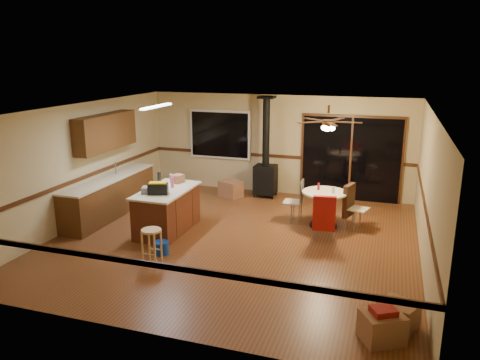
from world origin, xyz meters
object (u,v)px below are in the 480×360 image
at_px(wood_stove, 266,169).
at_px(chair_left, 298,196).
at_px(kitchen_island, 167,210).
at_px(chair_right, 350,201).
at_px(blue_bucket, 161,248).
at_px(box_corner_a, 382,327).
at_px(toolbox_grey, 152,190).
at_px(dining_table, 324,203).
at_px(box_corner_b, 398,315).
at_px(bar_stool, 152,246).
at_px(chair_near, 324,213).
at_px(box_under_window, 231,189).
at_px(toolbox_black, 158,189).

bearing_deg(wood_stove, chair_left, -54.84).
relative_size(kitchen_island, chair_right, 2.40).
bearing_deg(blue_bucket, box_corner_a, -21.73).
bearing_deg(toolbox_grey, dining_table, 26.25).
bearing_deg(box_corner_b, wood_stove, 121.50).
height_order(toolbox_grey, bar_stool, toolbox_grey).
bearing_deg(chair_right, blue_bucket, -141.84).
height_order(blue_bucket, dining_table, dining_table).
distance_m(bar_stool, blue_bucket, 0.46).
distance_m(chair_near, chair_right, 1.06).
bearing_deg(box_under_window, toolbox_grey, -101.59).
xyz_separation_m(blue_bucket, box_under_window, (0.05, 3.81, 0.10)).
relative_size(chair_left, box_under_window, 0.96).
bearing_deg(bar_stool, kitchen_island, 106.89).
bearing_deg(box_corner_b, chair_near, 117.24).
xyz_separation_m(kitchen_island, box_corner_b, (4.60, -2.33, -0.27)).
bearing_deg(toolbox_grey, box_under_window, 78.41).
height_order(dining_table, chair_right, chair_right).
xyz_separation_m(box_under_window, box_corner_a, (3.93, -5.40, -0.02)).
bearing_deg(chair_near, toolbox_grey, -168.07).
distance_m(blue_bucket, dining_table, 3.59).
bearing_deg(box_corner_a, box_under_window, 126.05).
bearing_deg(bar_stool, blue_bucket, 95.85).
xyz_separation_m(kitchen_island, box_under_window, (0.47, 2.69, -0.24)).
bearing_deg(chair_left, dining_table, -9.90).
height_order(kitchen_island, toolbox_grey, toolbox_grey).
relative_size(chair_near, box_corner_a, 1.37).
distance_m(dining_table, box_corner_a, 4.21).
xyz_separation_m(chair_near, chair_right, (0.40, 0.99, 0.00)).
height_order(wood_stove, blue_bucket, wood_stove).
distance_m(kitchen_island, toolbox_grey, 0.62).
bearing_deg(wood_stove, kitchen_island, -113.09).
height_order(chair_right, box_corner_b, chair_right).
xyz_separation_m(dining_table, chair_right, (0.53, 0.10, 0.06)).
bearing_deg(toolbox_black, chair_left, 34.62).
xyz_separation_m(toolbox_grey, box_under_window, (0.62, 3.01, -0.75)).
bearing_deg(kitchen_island, toolbox_grey, -114.54).
bearing_deg(chair_left, toolbox_black, -145.38).
height_order(bar_stool, box_corner_b, bar_stool).
height_order(bar_stool, chair_near, chair_near).
distance_m(kitchen_island, bar_stool, 1.61).
relative_size(kitchen_island, box_corner_b, 3.62).
relative_size(chair_left, chair_near, 0.74).
bearing_deg(kitchen_island, bar_stool, -73.11).
relative_size(blue_bucket, chair_left, 0.56).
relative_size(wood_stove, box_corner_a, 4.94).
relative_size(toolbox_grey, blue_bucket, 1.43).
xyz_separation_m(chair_right, box_under_window, (-3.13, 1.32, -0.38)).
relative_size(box_under_window, box_corner_a, 1.05).
relative_size(toolbox_grey, chair_near, 0.59).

